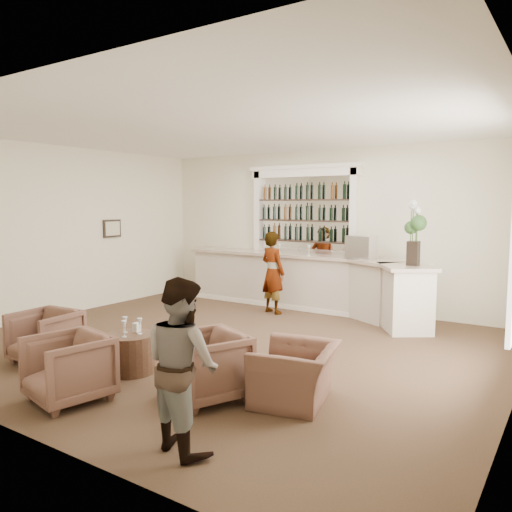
{
  "coord_description": "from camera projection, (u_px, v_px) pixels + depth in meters",
  "views": [
    {
      "loc": [
        4.53,
        -6.06,
        2.18
      ],
      "look_at": [
        -0.05,
        0.9,
        1.31
      ],
      "focal_mm": 35.0,
      "sensor_mm": 36.0,
      "label": 1
    }
  ],
  "objects": [
    {
      "name": "ground",
      "position": [
        227.0,
        345.0,
        7.74
      ],
      "size": [
        8.0,
        8.0,
        0.0
      ],
      "primitive_type": "plane",
      "color": "brown",
      "rests_on": "ground"
    },
    {
      "name": "room_shell",
      "position": [
        261.0,
        194.0,
        8.0
      ],
      "size": [
        8.04,
        7.02,
        3.32
      ],
      "color": "#F2E9C9",
      "rests_on": "ground"
    },
    {
      "name": "bar_counter",
      "position": [
        307.0,
        282.0,
        10.26
      ],
      "size": [
        5.72,
        1.8,
        1.14
      ],
      "color": "white",
      "rests_on": "ground"
    },
    {
      "name": "back_bar_alcove",
      "position": [
        303.0,
        211.0,
        10.64
      ],
      "size": [
        2.64,
        0.25,
        3.0
      ],
      "color": "white",
      "rests_on": "ground"
    },
    {
      "name": "cocktail_table",
      "position": [
        130.0,
        353.0,
        6.47
      ],
      "size": [
        0.64,
        0.64,
        0.5
      ],
      "primitive_type": "cylinder",
      "color": "#4C3321",
      "rests_on": "ground"
    },
    {
      "name": "sommelier",
      "position": [
        273.0,
        272.0,
        9.92
      ],
      "size": [
        0.69,
        0.55,
        1.64
      ],
      "primitive_type": "imported",
      "rotation": [
        0.0,
        0.0,
        2.84
      ],
      "color": "gray",
      "rests_on": "ground"
    },
    {
      "name": "guest",
      "position": [
        182.0,
        364.0,
        4.4
      ],
      "size": [
        0.88,
        0.77,
        1.55
      ],
      "primitive_type": "imported",
      "rotation": [
        0.0,
        0.0,
        2.86
      ],
      "color": "gray",
      "rests_on": "ground"
    },
    {
      "name": "armchair_left",
      "position": [
        45.0,
        336.0,
        6.88
      ],
      "size": [
        0.83,
        0.85,
        0.72
      ],
      "primitive_type": "imported",
      "rotation": [
        0.0,
        0.0,
        0.09
      ],
      "color": "brown",
      "rests_on": "ground"
    },
    {
      "name": "armchair_center",
      "position": [
        68.0,
        368.0,
        5.5
      ],
      "size": [
        0.95,
        0.97,
        0.75
      ],
      "primitive_type": "imported",
      "rotation": [
        0.0,
        0.0,
        -0.21
      ],
      "color": "brown",
      "rests_on": "ground"
    },
    {
      "name": "armchair_right",
      "position": [
        206.0,
        366.0,
        5.55
      ],
      "size": [
        1.09,
        1.1,
        0.76
      ],
      "primitive_type": "imported",
      "rotation": [
        0.0,
        0.0,
        -0.43
      ],
      "color": "brown",
      "rests_on": "ground"
    },
    {
      "name": "armchair_far",
      "position": [
        295.0,
        374.0,
        5.5
      ],
      "size": [
        1.04,
        1.14,
        0.63
      ],
      "primitive_type": "imported",
      "rotation": [
        0.0,
        0.0,
        -1.34
      ],
      "color": "brown",
      "rests_on": "ground"
    },
    {
      "name": "espresso_machine",
      "position": [
        361.0,
        247.0,
        9.5
      ],
      "size": [
        0.52,
        0.45,
        0.44
      ],
      "primitive_type": "cube",
      "rotation": [
        0.0,
        0.0,
        -0.07
      ],
      "color": "silver",
      "rests_on": "bar_counter"
    },
    {
      "name": "flower_vase",
      "position": [
        414.0,
        229.0,
        8.38
      ],
      "size": [
        0.29,
        0.29,
        1.09
      ],
      "color": "black",
      "rests_on": "bar_counter"
    },
    {
      "name": "wine_glass_bar_left",
      "position": [
        309.0,
        250.0,
        10.11
      ],
      "size": [
        0.07,
        0.07,
        0.21
      ],
      "primitive_type": null,
      "color": "white",
      "rests_on": "bar_counter"
    },
    {
      "name": "wine_glass_bar_right",
      "position": [
        280.0,
        248.0,
        10.58
      ],
      "size": [
        0.07,
        0.07,
        0.21
      ],
      "primitive_type": null,
      "color": "white",
      "rests_on": "bar_counter"
    },
    {
      "name": "wine_glass_tbl_a",
      "position": [
        125.0,
        325.0,
        6.52
      ],
      "size": [
        0.07,
        0.07,
        0.21
      ],
      "primitive_type": null,
      "color": "white",
      "rests_on": "cocktail_table"
    },
    {
      "name": "wine_glass_tbl_b",
      "position": [
        140.0,
        326.0,
        6.45
      ],
      "size": [
        0.07,
        0.07,
        0.21
      ],
      "primitive_type": null,
      "color": "white",
      "rests_on": "cocktail_table"
    },
    {
      "name": "wine_glass_tbl_c",
      "position": [
        124.0,
        329.0,
        6.3
      ],
      "size": [
        0.07,
        0.07,
        0.21
      ],
      "primitive_type": null,
      "color": "white",
      "rests_on": "cocktail_table"
    },
    {
      "name": "napkin_holder",
      "position": [
        137.0,
        327.0,
        6.57
      ],
      "size": [
        0.08,
        0.08,
        0.12
      ],
      "primitive_type": "cube",
      "color": "silver",
      "rests_on": "cocktail_table"
    }
  ]
}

